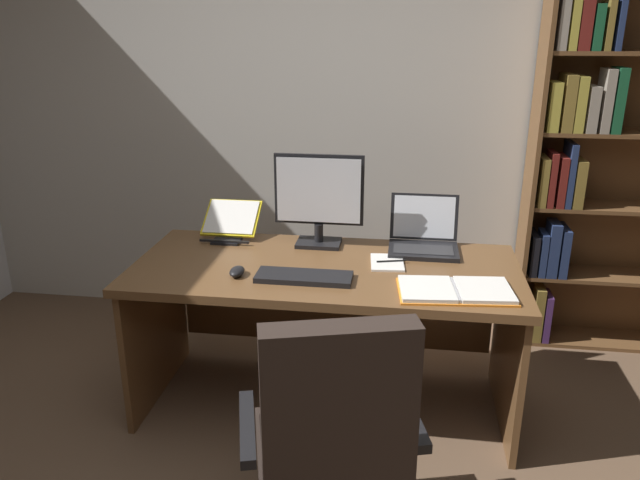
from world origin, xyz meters
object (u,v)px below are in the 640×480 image
(laptop, at_px, (424,239))
(notepad, at_px, (387,263))
(desk, at_px, (327,297))
(computer_mouse, at_px, (237,272))
(bookshelf, at_px, (596,164))
(open_binder, at_px, (455,290))
(office_chair, at_px, (333,460))
(monitor, at_px, (319,201))
(pen, at_px, (392,261))
(reading_stand_with_book, at_px, (231,221))
(keyboard, at_px, (304,277))

(laptop, bearing_deg, notepad, -127.60)
(notepad, bearing_deg, laptop, 52.40)
(desk, bearing_deg, notepad, -3.09)
(computer_mouse, bearing_deg, notepad, 20.28)
(bookshelf, distance_m, notepad, 1.40)
(open_binder, bearing_deg, laptop, 98.34)
(office_chair, bearing_deg, monitor, 84.81)
(desk, relative_size, computer_mouse, 17.11)
(monitor, bearing_deg, laptop, 0.58)
(desk, relative_size, pen, 12.71)
(monitor, height_order, computer_mouse, monitor)
(computer_mouse, height_order, reading_stand_with_book, reading_stand_with_book)
(monitor, height_order, keyboard, monitor)
(monitor, distance_m, computer_mouse, 0.58)
(bookshelf, distance_m, pen, 1.38)
(desk, height_order, reading_stand_with_book, reading_stand_with_book)
(notepad, bearing_deg, monitor, 148.83)
(desk, bearing_deg, monitor, 109.63)
(bookshelf, bearing_deg, notepad, -143.68)
(computer_mouse, distance_m, open_binder, 0.95)
(keyboard, relative_size, reading_stand_with_book, 1.48)
(desk, xyz_separation_m, notepad, (0.28, -0.02, 0.20))
(pen, bearing_deg, notepad, 180.00)
(desk, bearing_deg, pen, -2.89)
(laptop, relative_size, notepad, 1.60)
(open_binder, bearing_deg, notepad, 129.74)
(laptop, height_order, pen, laptop)
(laptop, bearing_deg, reading_stand_with_book, 176.79)
(monitor, bearing_deg, computer_mouse, -123.47)
(bookshelf, distance_m, reading_stand_with_book, 2.01)
(desk, height_order, keyboard, keyboard)
(desk, height_order, laptop, laptop)
(computer_mouse, bearing_deg, pen, 19.73)
(notepad, bearing_deg, bookshelf, 36.32)
(open_binder, bearing_deg, keyboard, 170.08)
(monitor, height_order, pen, monitor)
(reading_stand_with_book, bearing_deg, monitor, -7.35)
(reading_stand_with_book, relative_size, open_binder, 0.57)
(monitor, relative_size, computer_mouse, 4.42)
(open_binder, relative_size, notepad, 2.36)
(desk, xyz_separation_m, bookshelf, (1.38, 0.79, 0.52))
(reading_stand_with_book, xyz_separation_m, open_binder, (1.12, -0.56, -0.07))
(laptop, bearing_deg, desk, -155.70)
(notepad, bearing_deg, reading_stand_with_book, 161.62)
(monitor, height_order, laptop, monitor)
(office_chair, relative_size, open_binder, 1.97)
(bookshelf, height_order, office_chair, bookshelf)
(office_chair, bearing_deg, open_binder, 43.29)
(desk, distance_m, keyboard, 0.34)
(notepad, xyz_separation_m, pen, (0.02, 0.00, 0.01))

